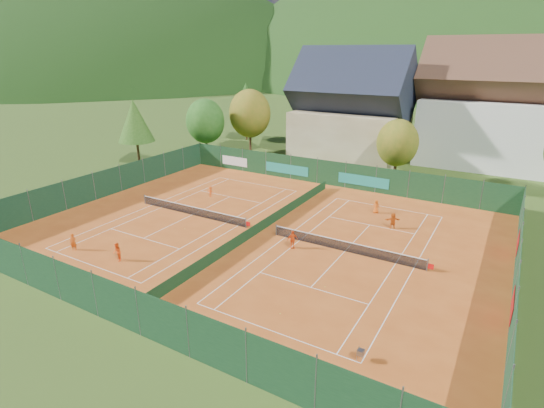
{
  "coord_description": "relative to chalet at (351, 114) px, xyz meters",
  "views": [
    {
      "loc": [
        18.49,
        -29.66,
        15.38
      ],
      "look_at": [
        0.0,
        2.0,
        2.0
      ],
      "focal_mm": 28.0,
      "sensor_mm": 36.0,
      "label": 1
    }
  ],
  "objects": [
    {
      "name": "tennis_net_right",
      "position": [
        11.15,
        -30.0,
        -6.12
      ],
      "size": [
        13.3,
        0.1,
        1.02
      ],
      "color": "#59595B",
      "rests_on": "ground"
    },
    {
      "name": "loose_ball_3",
      "position": [
        0.59,
        -22.02,
        -6.59
      ],
      "size": [
        0.07,
        0.07,
        0.07
      ],
      "primitive_type": "sphere",
      "color": "#CCD833",
      "rests_on": "ground"
    },
    {
      "name": "chalet",
      "position": [
        0.0,
        0.0,
        0.0
      ],
      "size": [
        16.2,
        12.0,
        16.0
      ],
      "color": "beige",
      "rests_on": "ground"
    },
    {
      "name": "tree_west_front",
      "position": [
        -19.0,
        -10.0,
        -1.23
      ],
      "size": [
        5.72,
        5.72,
        8.69
      ],
      "color": "#4A331A",
      "rests_on": "ground"
    },
    {
      "name": "court_markings_left",
      "position": [
        -5.0,
        -30.0,
        -6.61
      ],
      "size": [
        11.03,
        23.83,
        0.0
      ],
      "color": "white",
      "rests_on": "ground"
    },
    {
      "name": "player_left_mid",
      "position": [
        -3.55,
        -40.38,
        -5.87
      ],
      "size": [
        0.93,
        0.88,
        1.51
      ],
      "primitive_type": "imported",
      "rotation": [
        0.0,
        0.0,
        -0.59
      ],
      "color": "#FC5816",
      "rests_on": "ground"
    },
    {
      "name": "ball_hopper",
      "position": [
        16.37,
        -41.73,
        -6.07
      ],
      "size": [
        0.34,
        0.34,
        0.8
      ],
      "color": "slate",
      "rests_on": "ground"
    },
    {
      "name": "player_right_far_a",
      "position": [
        10.52,
        -20.29,
        -5.93
      ],
      "size": [
        0.75,
        0.56,
        1.39
      ],
      "primitive_type": "imported",
      "rotation": [
        0.0,
        0.0,
        3.34
      ],
      "color": "orange",
      "rests_on": "ground"
    },
    {
      "name": "loose_ball_2",
      "position": [
        3.31,
        -23.06,
        -6.59
      ],
      "size": [
        0.07,
        0.07,
        0.07
      ],
      "primitive_type": "sphere",
      "color": "#CCD833",
      "rests_on": "ground"
    },
    {
      "name": "fence_west",
      "position": [
        -17.0,
        -30.0,
        -5.12
      ],
      "size": [
        0.04,
        32.0,
        3.0
      ],
      "color": "#133621",
      "rests_on": "ground"
    },
    {
      "name": "tree_west_back",
      "position": [
        -21.0,
        4.0,
        0.11
      ],
      "size": [
        5.6,
        5.6,
        10.0
      ],
      "color": "#462D19",
      "rests_on": "ground"
    },
    {
      "name": "loose_ball_1",
      "position": [
        10.7,
        -40.18,
        -6.59
      ],
      "size": [
        0.07,
        0.07,
        0.07
      ],
      "primitive_type": "sphere",
      "color": "#CCD833",
      "rests_on": "ground"
    },
    {
      "name": "court_markings_right",
      "position": [
        11.0,
        -30.0,
        -6.61
      ],
      "size": [
        11.03,
        23.83,
        0.0
      ],
      "color": "white",
      "rests_on": "ground"
    },
    {
      "name": "loose_ball_4",
      "position": [
        11.82,
        -35.87,
        -6.59
      ],
      "size": [
        0.07,
        0.07,
        0.07
      ],
      "primitive_type": "sphere",
      "color": "#CCD833",
      "rests_on": "ground"
    },
    {
      "name": "tree_west_side",
      "position": [
        -25.0,
        -18.0,
        -0.56
      ],
      "size": [
        5.04,
        5.04,
        9.0
      ],
      "color": "#462A19",
      "rests_on": "ground"
    },
    {
      "name": "tree_center",
      "position": [
        9.0,
        -8.0,
        -1.91
      ],
      "size": [
        5.01,
        5.01,
        7.6
      ],
      "color": "#49301A",
      "rests_on": "ground"
    },
    {
      "name": "fence_north",
      "position": [
        2.54,
        -14.01,
        -5.16
      ],
      "size": [
        40.0,
        0.1,
        3.0
      ],
      "color": "#14371C",
      "rests_on": "ground"
    },
    {
      "name": "mountain_backdrop",
      "position": [
        31.54,
        203.48,
        -46.26
      ],
      "size": [
        820.0,
        530.0,
        242.0
      ],
      "color": "black",
      "rests_on": "ground"
    },
    {
      "name": "clay_pad",
      "position": [
        3.0,
        -30.0,
        -6.62
      ],
      "size": [
        40.0,
        32.0,
        0.01
      ],
      "primitive_type": "cube",
      "color": "#B7501A",
      "rests_on": "ground"
    },
    {
      "name": "ground",
      "position": [
        3.0,
        -30.0,
        -6.64
      ],
      "size": [
        600.0,
        600.0,
        0.0
      ],
      "primitive_type": "plane",
      "color": "#304C17",
      "rests_on": "ground"
    },
    {
      "name": "player_right_far_b",
      "position": [
        13.0,
        -23.31,
        -5.87
      ],
      "size": [
        1.42,
        1.12,
        1.51
      ],
      "primitive_type": "imported",
      "rotation": [
        0.0,
        0.0,
        3.7
      ],
      "color": "#D95913",
      "rests_on": "ground"
    },
    {
      "name": "loose_ball_0",
      "position": [
        -3.25,
        -33.06,
        -6.59
      ],
      "size": [
        0.07,
        0.07,
        0.07
      ],
      "primitive_type": "sphere",
      "color": "#CCD833",
      "rests_on": "ground"
    },
    {
      "name": "tennis_net_left",
      "position": [
        -4.85,
        -30.0,
        -6.12
      ],
      "size": [
        13.3,
        0.1,
        1.02
      ],
      "color": "#59595B",
      "rests_on": "ground"
    },
    {
      "name": "court_divider",
      "position": [
        3.0,
        -30.0,
        -6.12
      ],
      "size": [
        0.03,
        28.8,
        1.0
      ],
      "color": "#13351A",
      "rests_on": "ground"
    },
    {
      "name": "player_left_near",
      "position": [
        -8.15,
        -40.88,
        -5.89
      ],
      "size": [
        0.64,
        0.57,
        1.46
      ],
      "primitive_type": "imported",
      "rotation": [
        0.0,
        0.0,
        0.54
      ],
      "color": "#D85613",
      "rests_on": "ground"
    },
    {
      "name": "player_left_far",
      "position": [
        -6.84,
        -24.66,
        -6.03
      ],
      "size": [
        0.83,
        0.55,
        1.19
      ],
      "primitive_type": "imported",
      "rotation": [
        0.0,
        0.0,
        3.29
      ],
      "color": "#FF5A16",
      "rests_on": "ground"
    },
    {
      "name": "hotel_block_a",
      "position": [
        19.0,
        6.0,
        0.76
      ],
      "size": [
        21.6,
        11.0,
        17.25
      ],
      "color": "silver",
      "rests_on": "ground"
    },
    {
      "name": "fence_south",
      "position": [
        3.0,
        -46.0,
        -5.12
      ],
      "size": [
        40.0,
        0.04,
        3.0
      ],
      "color": "#12331B",
      "rests_on": "ground"
    },
    {
      "name": "player_right_near",
      "position": [
        7.03,
        -31.58,
        -5.85
      ],
      "size": [
        0.87,
        0.94,
        1.56
      ],
      "primitive_type": "imported",
      "rotation": [
        0.0,
        0.0,
        0.88
      ],
      "color": "#F25515",
      "rests_on": "ground"
    },
    {
      "name": "fence_east",
      "position": [
        23.0,
        -29.95,
        -5.14
      ],
      "size": [
        0.09,
        32.0,
        3.0
      ],
      "color": "#163C23",
      "rests_on": "ground"
    },
    {
      "name": "tree_west_mid",
      "position": [
        -15.0,
        -4.0,
        -0.56
      ],
      "size": [
        6.44,
        6.44,
        9.78
      ],
      "color": "#4B2C1A",
      "rests_on": "ground"
    }
  ]
}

